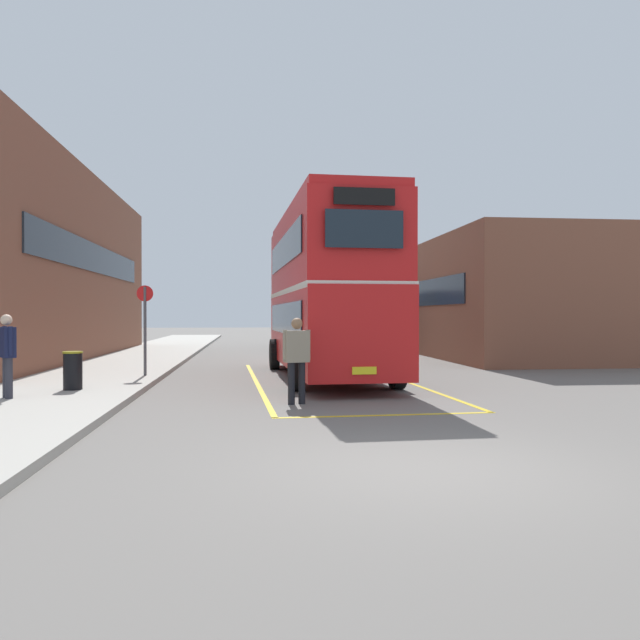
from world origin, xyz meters
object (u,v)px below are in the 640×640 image
Objects in this scene: double_decker_bus at (326,290)px; single_deck_bus at (341,318)px; pedestrian_boarding at (297,354)px; pedestrian_waiting_near at (7,350)px; litter_bin at (73,370)px; bus_stop_sign at (145,321)px.

double_decker_bus reaches higher than single_deck_bus.
pedestrian_waiting_near reaches higher than pedestrian_boarding.
double_decker_bus is 11.56× the size of litter_bin.
single_deck_bus is at bearing 79.50° from pedestrian_boarding.
double_decker_bus is 16.50m from single_deck_bus.
pedestrian_waiting_near reaches higher than litter_bin.
double_decker_bus reaches higher than bus_stop_sign.
double_decker_bus reaches higher than pedestrian_boarding.
bus_stop_sign reaches higher than pedestrian_boarding.
bus_stop_sign is at bearing -177.52° from double_decker_bus.
double_decker_bus is 8.53m from pedestrian_waiting_near.
pedestrian_boarding is 5.20m from litter_bin.
bus_stop_sign is at bearing 127.15° from pedestrian_boarding.
single_deck_bus is 5.12× the size of pedestrian_boarding.
bus_stop_sign is (1.05, 3.17, 1.07)m from litter_bin.
single_deck_bus reaches higher than pedestrian_waiting_near.
pedestrian_boarding is at bearing -100.50° from single_deck_bus.
double_decker_bus is 5.57m from pedestrian_boarding.
double_decker_bus is at bearing 2.48° from bus_stop_sign.
bus_stop_sign is at bearing 71.71° from litter_bin.
litter_bin is (-8.82, -19.63, -1.07)m from single_deck_bus.
single_deck_bus is at bearing 80.39° from double_decker_bus.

